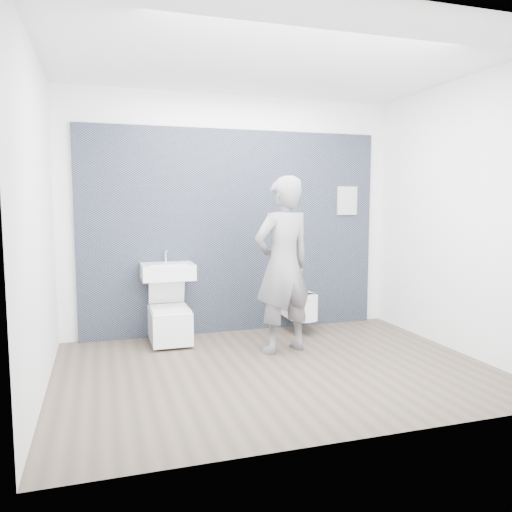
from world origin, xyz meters
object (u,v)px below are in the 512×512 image
object	(u,v)px
washbasin	(168,271)
toilet_rounded	(301,306)
toilet_square	(170,322)
visitor	(283,265)

from	to	relation	value
washbasin	toilet_rounded	size ratio (longest dim) A/B	1.03
toilet_square	toilet_rounded	world-z (taller)	toilet_square
toilet_rounded	visitor	size ratio (longest dim) A/B	0.30
toilet_square	visitor	xyz separation A→B (m)	(1.09, -0.65, 0.68)
washbasin	visitor	world-z (taller)	visitor
toilet_square	visitor	bearing A→B (deg)	-30.90
toilet_square	toilet_rounded	xyz separation A→B (m)	(1.57, 0.02, 0.09)
washbasin	toilet_square	world-z (taller)	washbasin
washbasin	toilet_square	xyz separation A→B (m)	(0.00, -0.09, -0.56)
toilet_rounded	visitor	bearing A→B (deg)	-125.56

